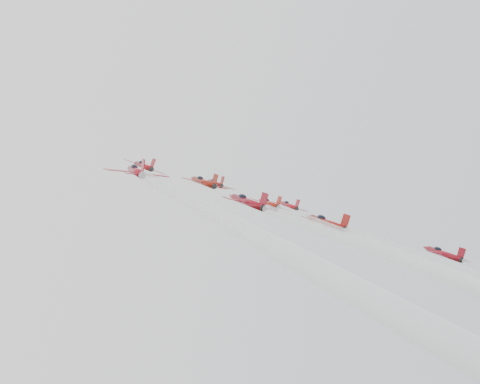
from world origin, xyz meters
name	(u,v)px	position (x,y,z in m)	size (l,w,h in m)	color
jet_lead	(215,183)	(4.00, 22.17, 164.41)	(9.66, 11.99, 8.84)	maroon
jet_row2_left	(143,166)	(-15.89, 14.09, 158.65)	(9.20, 11.42, 8.42)	#AB1019
jet_row2_center	(204,182)	(-2.76, 13.30, 158.10)	(10.62, 13.18, 9.71)	maroon
jet_row2_right	(289,205)	(16.49, 10.42, 156.02)	(8.37, 10.39, 7.65)	#AF101B
jet_center	(411,255)	(3.07, -36.71, 122.35)	(8.40, 75.03, 53.95)	#AE1B10
jet_rear_farleft	(273,237)	(-24.97, -50.67, 112.39)	(9.76, 87.19, 62.68)	#B21022
jet_rear_left	(465,286)	(-7.90, -53.18, 110.60)	(9.56, 85.42, 61.42)	maroon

